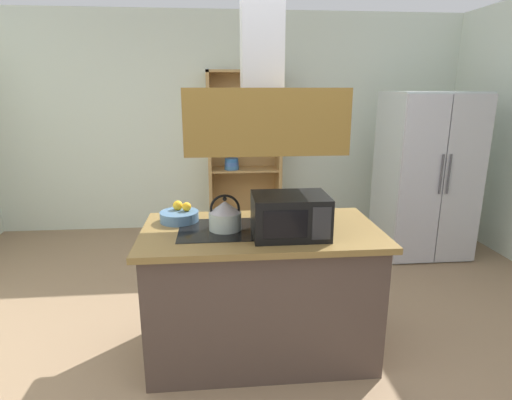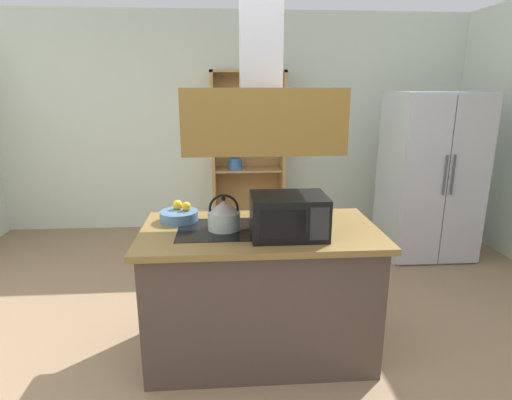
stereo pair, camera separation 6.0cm
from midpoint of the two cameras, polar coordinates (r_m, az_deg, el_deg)
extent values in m
plane|color=#8D7154|center=(3.01, -1.68, -21.39)|extent=(7.80, 7.80, 0.00)
cube|color=silver|center=(5.43, -3.88, 10.42)|extent=(6.00, 0.12, 2.70)
cube|color=#4B3B33|center=(2.91, 0.05, -12.73)|extent=(1.47, 0.77, 0.86)
cube|color=olive|center=(2.73, 0.06, -4.34)|extent=(1.55, 0.85, 0.04)
cube|color=black|center=(2.71, -4.86, -4.05)|extent=(0.60, 0.47, 0.00)
cube|color=brown|center=(2.58, 0.06, 11.14)|extent=(0.90, 0.70, 0.36)
cube|color=#B8BCC8|center=(2.61, 0.07, 25.17)|extent=(0.24, 0.24, 0.91)
cube|color=#B5C2C4|center=(4.87, 21.80, 3.23)|extent=(0.90, 0.72, 1.76)
cube|color=#B9B9C4|center=(4.44, 21.36, 2.22)|extent=(0.44, 0.03, 1.72)
cube|color=#B5B5BC|center=(4.66, 26.32, 2.25)|extent=(0.44, 0.03, 1.72)
cylinder|color=#4C4C51|center=(4.49, 23.75, 3.25)|extent=(0.02, 0.02, 0.40)
cylinder|color=#4C4C51|center=(4.52, 24.64, 3.24)|extent=(0.02, 0.02, 0.40)
cube|color=#AD844C|center=(5.22, -6.68, 6.26)|extent=(0.04, 0.40, 2.00)
cube|color=#AD844C|center=(5.27, 2.80, 6.43)|extent=(0.04, 0.40, 2.00)
cube|color=#AD844C|center=(5.17, -2.02, 17.21)|extent=(0.90, 0.40, 0.03)
cube|color=#AD844C|center=(5.45, -1.83, -3.64)|extent=(0.90, 0.40, 0.08)
cube|color=#AD844C|center=(5.41, -2.04, 6.67)|extent=(0.90, 0.02, 2.00)
cube|color=#AD844C|center=(5.26, -1.90, 4.22)|extent=(0.82, 0.36, 0.02)
cube|color=#AD844C|center=(5.19, -1.95, 9.64)|extent=(0.82, 0.36, 0.02)
cylinder|color=teal|center=(5.19, -3.66, 4.48)|extent=(0.18, 0.18, 0.05)
cylinder|color=#3A61A9|center=(5.19, -3.67, 4.97)|extent=(0.17, 0.17, 0.05)
cylinder|color=#2B60A2|center=(5.18, -3.68, 5.46)|extent=(0.16, 0.16, 0.05)
cylinder|color=silver|center=(5.15, -0.70, 10.41)|extent=(0.01, 0.01, 0.12)
cone|color=silver|center=(5.14, -0.71, 11.52)|extent=(0.07, 0.07, 0.08)
cylinder|color=silver|center=(5.16, 0.92, 10.42)|extent=(0.01, 0.01, 0.12)
cone|color=silver|center=(5.15, 0.93, 11.53)|extent=(0.07, 0.07, 0.08)
cylinder|color=#B5C1B5|center=(2.69, -4.89, -2.86)|extent=(0.21, 0.21, 0.12)
cone|color=#B6B5C2|center=(2.66, -4.93, -0.93)|extent=(0.20, 0.20, 0.07)
sphere|color=black|center=(2.65, -4.96, 0.15)|extent=(0.03, 0.03, 0.03)
torus|color=black|center=(2.67, -4.93, -1.25)|extent=(0.19, 0.02, 0.19)
cube|color=#A38A55|center=(2.92, 3.73, -2.45)|extent=(0.36, 0.27, 0.02)
cube|color=black|center=(2.57, 4.00, -2.11)|extent=(0.46, 0.34, 0.26)
cube|color=black|center=(2.39, 3.36, -3.37)|extent=(0.26, 0.01, 0.17)
cube|color=#262628|center=(2.43, 8.30, -3.20)|extent=(0.11, 0.01, 0.20)
cylinder|color=#4C7299|center=(2.91, -11.05, -2.24)|extent=(0.26, 0.26, 0.07)
sphere|color=yellow|center=(2.90, -10.08, -0.92)|extent=(0.06, 0.06, 0.06)
sphere|color=yellow|center=(2.94, -11.26, -0.74)|extent=(0.07, 0.07, 0.07)
camera|label=1|loc=(0.03, -90.57, -0.15)|focal=29.16mm
camera|label=2|loc=(0.03, 89.43, 0.15)|focal=29.16mm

